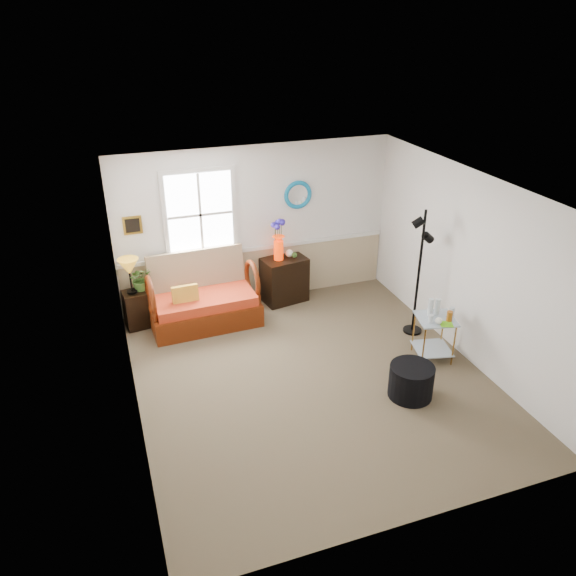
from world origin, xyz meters
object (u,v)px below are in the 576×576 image
object	(u,v)px
lamp_stand	(136,310)
floor_lamp	(419,274)
ottoman	(411,381)
cabinet	(284,280)
side_table	(433,338)
loveseat	(203,292)

from	to	relation	value
lamp_stand	floor_lamp	size ratio (longest dim) A/B	0.30
floor_lamp	ottoman	xyz separation A→B (m)	(-0.85, -1.38, -0.76)
ottoman	cabinet	bearing A→B (deg)	102.40
side_table	cabinet	bearing A→B (deg)	120.77
lamp_stand	loveseat	bearing A→B (deg)	-12.89
cabinet	side_table	size ratio (longest dim) A/B	1.19
lamp_stand	ottoman	distance (m)	4.27
lamp_stand	cabinet	size ratio (longest dim) A/B	0.77
loveseat	side_table	distance (m)	3.49
loveseat	ottoman	bearing A→B (deg)	-54.54
lamp_stand	side_table	xyz separation A→B (m)	(3.84, -2.27, 0.03)
lamp_stand	floor_lamp	xyz separation A→B (m)	(3.96, -1.55, 0.68)
loveseat	cabinet	size ratio (longest dim) A/B	2.16
cabinet	ottoman	world-z (taller)	cabinet
lamp_stand	side_table	bearing A→B (deg)	-30.61
side_table	floor_lamp	xyz separation A→B (m)	(0.12, 0.72, 0.66)
loveseat	side_table	world-z (taller)	loveseat
loveseat	ottoman	size ratio (longest dim) A/B	2.92
lamp_stand	cabinet	xyz separation A→B (m)	(2.44, 0.07, 0.09)
floor_lamp	ottoman	bearing A→B (deg)	-104.66
side_table	ottoman	size ratio (longest dim) A/B	1.13
lamp_stand	ottoman	world-z (taller)	lamp_stand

